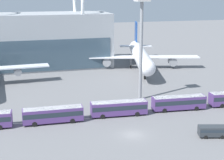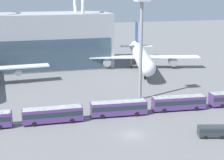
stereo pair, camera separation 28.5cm
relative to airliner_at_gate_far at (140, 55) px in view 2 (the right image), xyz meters
name	(u,v)px [view 2 (the right image)]	position (x,y,z in m)	size (l,w,h in m)	color
ground_plane	(132,135)	(-20.26, -51.72, -4.68)	(440.00, 440.00, 0.00)	slate
airliner_at_gate_far	(140,55)	(0.00, 0.00, 0.00)	(39.91, 43.35, 14.41)	white
shuttle_bus_1	(53,114)	(-33.70, -41.75, -2.83)	(12.02, 3.04, 3.14)	#56387A
shuttle_bus_2	(119,107)	(-19.85, -41.41, -2.83)	(12.10, 3.50, 3.14)	#56387A
shuttle_bus_3	(179,102)	(-5.99, -41.51, -2.83)	(12.12, 3.65, 3.14)	#56387A
service_van_foreground	(212,131)	(-6.58, -56.44, -3.47)	(5.46, 3.26, 2.03)	#2D3338
floodlight_mast	(141,35)	(-11.62, -31.91, 11.03)	(3.05, 3.05, 24.11)	gray
lane_stripe_0	(75,120)	(-29.19, -41.24, -4.68)	(7.68, 0.25, 0.01)	silver
lane_stripe_1	(8,123)	(-42.50, -39.67, -4.68)	(9.97, 0.25, 0.01)	silver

